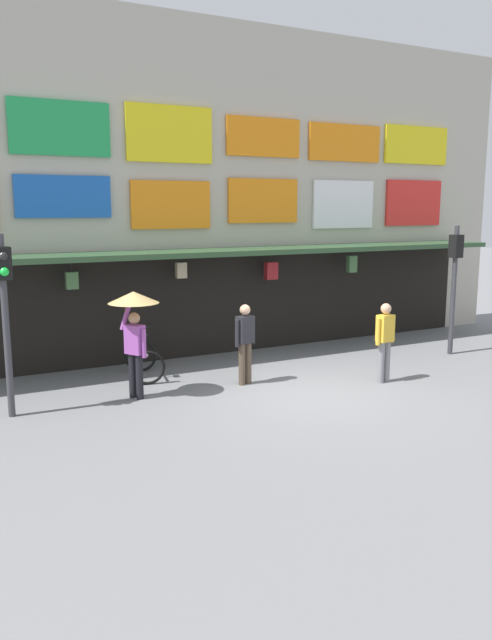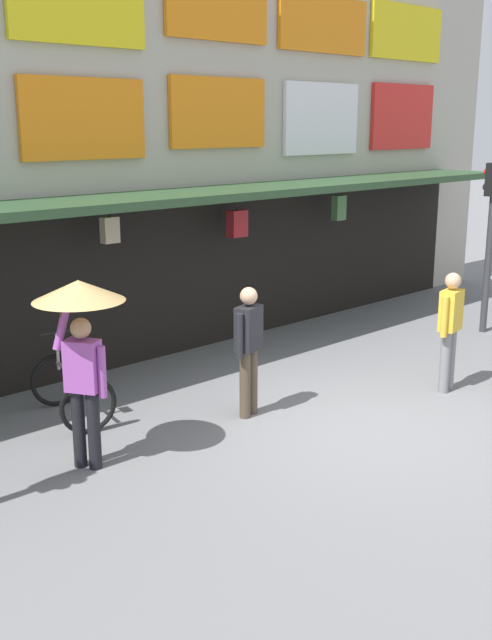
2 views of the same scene
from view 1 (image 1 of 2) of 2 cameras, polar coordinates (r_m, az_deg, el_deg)
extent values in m
plane|color=slate|center=(12.56, 5.34, -6.68)|extent=(80.00, 80.00, 0.00)
cube|color=#B2AD9E|center=(16.09, -3.47, 11.46)|extent=(18.00, 1.20, 8.00)
cube|color=#2D4C2D|center=(14.94, -1.38, 6.21)|extent=(15.30, 1.40, 0.12)
cube|color=green|center=(14.42, -16.51, 16.36)|extent=(2.12, 0.08, 1.14)
cube|color=yellow|center=(15.10, -6.93, 16.40)|extent=(2.08, 0.08, 1.27)
cube|color=orange|center=(16.14, 1.61, 16.24)|extent=(2.04, 0.08, 0.94)
cube|color=orange|center=(17.45, 8.97, 15.58)|extent=(2.24, 0.08, 0.95)
cube|color=yellow|center=(19.00, 15.18, 15.05)|extent=(2.22, 0.08, 1.03)
cube|color=blue|center=(14.33, -16.22, 10.69)|extent=(2.04, 0.08, 0.90)
cube|color=orange|center=(15.01, -6.80, 10.33)|extent=(1.95, 0.08, 1.10)
cube|color=orange|center=(16.05, 1.59, 10.75)|extent=(1.95, 0.08, 1.09)
cube|color=white|center=(17.37, 8.82, 10.32)|extent=(1.93, 0.08, 1.26)
cube|color=red|center=(18.92, 14.95, 10.21)|extent=(1.97, 0.08, 1.27)
cylinder|color=black|center=(14.02, -15.58, 4.77)|extent=(0.02, 0.02, 0.27)
cube|color=#477042|center=(14.05, -15.51, 3.47)|extent=(0.26, 0.15, 0.37)
cylinder|color=black|center=(14.65, -5.92, 5.52)|extent=(0.02, 0.02, 0.16)
cube|color=tan|center=(14.68, -5.90, 4.50)|extent=(0.24, 0.14, 0.36)
cylinder|color=black|center=(15.70, 2.29, 5.71)|extent=(0.02, 0.02, 0.25)
cube|color=maroon|center=(15.73, 2.28, 4.48)|extent=(0.31, 0.19, 0.43)
cylinder|color=black|center=(16.99, 9.60, 6.06)|extent=(0.02, 0.02, 0.17)
cube|color=#477042|center=(17.01, 9.57, 5.03)|extent=(0.25, 0.15, 0.44)
cube|color=black|center=(15.70, -2.45, 1.43)|extent=(15.30, 0.04, 2.50)
cylinder|color=#38383D|center=(11.57, -20.92, -0.62)|extent=(0.12, 0.12, 3.20)
cube|color=black|center=(11.43, -21.27, 4.80)|extent=(0.31, 0.28, 0.56)
sphere|color=black|center=(11.30, -21.15, 5.42)|extent=(0.15, 0.15, 0.15)
sphere|color=#19DB3D|center=(11.32, -21.06, 4.11)|extent=(0.15, 0.15, 0.15)
cylinder|color=#38383D|center=(16.38, 18.29, 2.53)|extent=(0.12, 0.12, 3.20)
cube|color=black|center=(16.28, 18.51, 6.37)|extent=(0.30, 0.27, 0.56)
sphere|color=red|center=(16.35, 18.18, 6.86)|extent=(0.15, 0.15, 0.15)
sphere|color=black|center=(16.37, 18.13, 5.95)|extent=(0.15, 0.15, 0.15)
torus|color=black|center=(14.26, -9.52, -3.24)|extent=(0.72, 0.19, 0.72)
torus|color=black|center=(13.20, -8.88, -4.31)|extent=(0.72, 0.19, 0.72)
cylinder|color=#A3998E|center=(13.67, -9.24, -2.74)|extent=(0.23, 0.98, 0.05)
cylinder|color=#A3998E|center=(13.48, -9.16, -2.18)|extent=(0.04, 0.04, 0.35)
cube|color=black|center=(13.44, -9.19, -1.39)|extent=(0.13, 0.21, 0.06)
cylinder|color=#A3998E|center=(14.09, -9.53, -1.65)|extent=(0.04, 0.04, 0.50)
cylinder|color=black|center=(14.04, -9.56, -0.65)|extent=(0.44, 0.11, 0.04)
cylinder|color=gray|center=(13.60, 12.64, -3.66)|extent=(0.14, 0.14, 0.88)
cylinder|color=gray|center=(13.47, 12.15, -3.78)|extent=(0.14, 0.14, 0.88)
cube|color=gold|center=(13.38, 12.51, -0.72)|extent=(0.39, 0.28, 0.56)
sphere|color=tan|center=(13.31, 12.58, 1.01)|extent=(0.22, 0.22, 0.22)
cylinder|color=gold|center=(13.56, 13.10, -0.82)|extent=(0.09, 0.09, 0.56)
cylinder|color=gold|center=(13.22, 11.89, -1.05)|extent=(0.09, 0.09, 0.56)
cylinder|color=black|center=(12.24, -9.63, -5.09)|extent=(0.14, 0.14, 0.88)
cylinder|color=black|center=(12.36, -10.26, -4.97)|extent=(0.14, 0.14, 0.88)
cube|color=#9E4CA8|center=(12.13, -10.05, -1.75)|extent=(0.37, 0.42, 0.56)
sphere|color=#A87A5B|center=(12.06, -10.11, 0.16)|extent=(0.22, 0.22, 0.22)
cylinder|color=#9E4CA8|center=(12.00, -9.25, -2.10)|extent=(0.09, 0.09, 0.56)
cylinder|color=#9E4CA8|center=(12.20, -10.88, 0.21)|extent=(0.23, 0.09, 0.48)
cylinder|color=#4C3823|center=(12.19, -10.89, 0.70)|extent=(0.02, 0.02, 0.55)
cone|color=#E0B770|center=(11.99, -10.17, 2.04)|extent=(0.96, 0.96, 0.22)
cylinder|color=brown|center=(13.01, -0.37, -4.03)|extent=(0.14, 0.14, 0.88)
cylinder|color=brown|center=(13.13, 0.20, -3.90)|extent=(0.14, 0.14, 0.88)
cube|color=#232328|center=(12.91, -0.09, -0.87)|extent=(0.41, 0.31, 0.56)
sphere|color=tan|center=(12.84, -0.09, 0.93)|extent=(0.22, 0.22, 0.22)
cylinder|color=#232328|center=(12.78, -0.80, -1.22)|extent=(0.09, 0.09, 0.56)
cylinder|color=#232328|center=(13.07, 0.61, -0.95)|extent=(0.09, 0.09, 0.56)
camera|label=2|loc=(4.65, -32.84, 8.57)|focal=42.46mm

